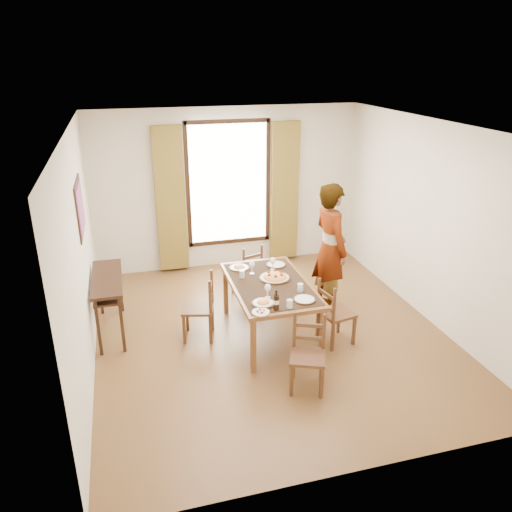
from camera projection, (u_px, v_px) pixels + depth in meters
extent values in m
plane|color=#4B3117|center=(270.00, 333.00, 6.69)|extent=(5.00, 5.00, 0.00)
cube|color=beige|center=(228.00, 189.00, 8.41)|extent=(4.50, 0.10, 2.70)
cube|color=beige|center=(363.00, 343.00, 3.95)|extent=(4.50, 0.10, 2.70)
cube|color=beige|center=(81.00, 256.00, 5.63)|extent=(0.10, 5.00, 2.70)
cube|color=beige|center=(430.00, 223.00, 6.73)|extent=(0.10, 5.00, 2.70)
cube|color=white|center=(272.00, 125.00, 5.66)|extent=(4.50, 5.00, 0.04)
cube|color=white|center=(228.00, 184.00, 8.35)|extent=(1.30, 0.04, 2.00)
cube|color=olive|center=(171.00, 200.00, 8.13)|extent=(0.48, 0.10, 2.40)
cube|color=olive|center=(285.00, 192.00, 8.61)|extent=(0.48, 0.10, 2.40)
cube|color=black|center=(80.00, 207.00, 6.02)|extent=(0.02, 0.86, 0.66)
cube|color=#DD2942|center=(81.00, 207.00, 6.02)|extent=(0.01, 0.76, 0.56)
cube|color=black|center=(107.00, 278.00, 6.43)|extent=(0.38, 1.20, 0.04)
cube|color=black|center=(108.00, 287.00, 6.48)|extent=(0.34, 1.10, 0.03)
cube|color=black|center=(98.00, 328.00, 6.06)|extent=(0.04, 0.04, 0.76)
cube|color=black|center=(100.00, 289.00, 7.04)|extent=(0.04, 0.04, 0.76)
cube|color=black|center=(122.00, 325.00, 6.13)|extent=(0.04, 0.04, 0.76)
cube|color=black|center=(120.00, 287.00, 7.11)|extent=(0.04, 0.04, 0.76)
cube|color=brown|center=(270.00, 285.00, 6.37)|extent=(0.97, 1.63, 0.05)
cube|color=black|center=(270.00, 283.00, 6.36)|extent=(0.90, 1.50, 0.01)
cube|color=brown|center=(253.00, 346.00, 5.73)|extent=(0.06, 0.06, 0.70)
cube|color=brown|center=(226.00, 290.00, 7.09)|extent=(0.06, 0.06, 0.70)
cube|color=brown|center=(322.00, 336.00, 5.94)|extent=(0.06, 0.06, 0.70)
cube|color=brown|center=(283.00, 283.00, 7.29)|extent=(0.06, 0.06, 0.70)
cube|color=#512C1B|center=(198.00, 308.00, 6.44)|extent=(0.48, 0.48, 0.04)
cube|color=#512C1B|center=(187.00, 316.00, 6.67)|extent=(0.04, 0.04, 0.42)
cube|color=#512C1B|center=(212.00, 316.00, 6.67)|extent=(0.04, 0.04, 0.42)
cube|color=#512C1B|center=(184.00, 329.00, 6.36)|extent=(0.04, 0.04, 0.42)
cube|color=#512C1B|center=(210.00, 329.00, 6.36)|extent=(0.04, 0.04, 0.42)
cube|color=#512C1B|center=(212.00, 286.00, 6.51)|extent=(0.03, 0.03, 0.47)
cube|color=#512C1B|center=(210.00, 298.00, 6.19)|extent=(0.03, 0.03, 0.47)
cube|color=#512C1B|center=(211.00, 299.00, 6.39)|extent=(0.11, 0.33, 0.05)
cube|color=#512C1B|center=(211.00, 287.00, 6.32)|extent=(0.11, 0.33, 0.05)
cube|color=#512C1B|center=(247.00, 270.00, 7.61)|extent=(0.47, 0.47, 0.04)
cube|color=#512C1B|center=(250.00, 276.00, 7.89)|extent=(0.04, 0.04, 0.40)
cube|color=#512C1B|center=(261.00, 283.00, 7.65)|extent=(0.04, 0.04, 0.40)
cube|color=#512C1B|center=(233.00, 281.00, 7.73)|extent=(0.04, 0.04, 0.40)
cube|color=#512C1B|center=(244.00, 288.00, 7.48)|extent=(0.04, 0.04, 0.40)
cube|color=#512C1B|center=(262.00, 258.00, 7.48)|extent=(0.03, 0.03, 0.44)
cube|color=#512C1B|center=(244.00, 263.00, 7.32)|extent=(0.03, 0.03, 0.44)
cube|color=#512C1B|center=(253.00, 266.00, 7.43)|extent=(0.31, 0.12, 0.04)
cube|color=#512C1B|center=(253.00, 256.00, 7.37)|extent=(0.31, 0.12, 0.04)
cube|color=#512C1B|center=(308.00, 357.00, 5.44)|extent=(0.49, 0.49, 0.04)
cube|color=#512C1B|center=(291.00, 380.00, 5.38)|extent=(0.04, 0.04, 0.40)
cube|color=#512C1B|center=(293.00, 363.00, 5.68)|extent=(0.04, 0.04, 0.40)
cube|color=#512C1B|center=(321.00, 382.00, 5.35)|extent=(0.04, 0.04, 0.40)
cube|color=#512C1B|center=(322.00, 365.00, 5.64)|extent=(0.04, 0.04, 0.40)
cube|color=#512C1B|center=(294.00, 330.00, 5.53)|extent=(0.03, 0.03, 0.45)
cube|color=#512C1B|center=(324.00, 332.00, 5.49)|extent=(0.03, 0.03, 0.45)
cube|color=#512C1B|center=(309.00, 338.00, 5.54)|extent=(0.31, 0.15, 0.04)
cube|color=#512C1B|center=(309.00, 325.00, 5.48)|extent=(0.31, 0.15, 0.04)
cube|color=#512C1B|center=(337.00, 313.00, 6.33)|extent=(0.46, 0.46, 0.04)
cube|color=#512C1B|center=(354.00, 330.00, 6.34)|extent=(0.04, 0.04, 0.41)
cube|color=#512C1B|center=(333.00, 336.00, 6.20)|extent=(0.04, 0.04, 0.41)
cube|color=#512C1B|center=(339.00, 319.00, 6.61)|extent=(0.04, 0.04, 0.41)
cube|color=#512C1B|center=(318.00, 325.00, 6.47)|extent=(0.04, 0.04, 0.41)
cube|color=#512C1B|center=(334.00, 306.00, 6.03)|extent=(0.03, 0.03, 0.46)
cube|color=#512C1B|center=(319.00, 295.00, 6.31)|extent=(0.03, 0.03, 0.46)
cube|color=#512C1B|center=(326.00, 307.00, 6.20)|extent=(0.09, 0.33, 0.05)
cube|color=#512C1B|center=(327.00, 295.00, 6.14)|extent=(0.09, 0.33, 0.05)
imported|color=#999EA2|center=(330.00, 248.00, 6.99)|extent=(0.78, 0.59, 1.87)
cylinder|color=silver|center=(300.00, 288.00, 6.12)|extent=(0.07, 0.07, 0.10)
cylinder|color=silver|center=(242.00, 274.00, 6.50)|extent=(0.07, 0.07, 0.10)
cylinder|color=silver|center=(290.00, 304.00, 5.73)|extent=(0.07, 0.07, 0.10)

